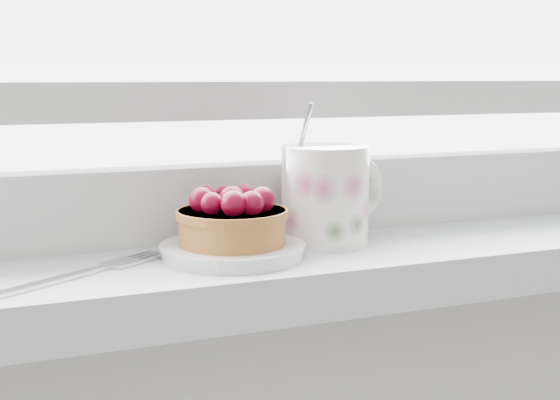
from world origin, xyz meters
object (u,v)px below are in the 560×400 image
saucer (233,251)px  raspberry_tart (232,219)px  floral_mug (327,193)px  fork (73,275)px

saucer → raspberry_tart: raspberry_tart is taller
floral_mug → fork: floral_mug is taller
floral_mug → fork: 0.24m
saucer → floral_mug: (0.10, 0.02, 0.04)m
floral_mug → fork: bearing=-170.9°
saucer → raspberry_tart: size_ratio=1.30×
raspberry_tart → floral_mug: 0.10m
raspberry_tart → fork: (-0.13, -0.02, -0.03)m
floral_mug → saucer: bearing=-167.6°
fork → saucer: bearing=6.5°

